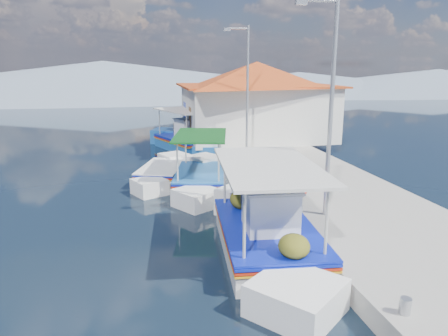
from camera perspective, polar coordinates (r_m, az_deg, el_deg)
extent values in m
plane|color=black|center=(10.03, -6.82, -14.61)|extent=(160.00, 160.00, 0.00)
cube|color=gray|center=(16.80, 11.70, -2.01)|extent=(5.00, 44.00, 0.50)
cylinder|color=#A5A8AD|center=(8.39, 23.30, -16.75)|extent=(0.20, 0.20, 0.30)
cylinder|color=#A5A8AD|center=(12.38, 10.10, -5.76)|extent=(0.20, 0.20, 0.30)
cylinder|color=#A5A8AD|center=(17.86, 3.03, 0.54)|extent=(0.20, 0.20, 0.30)
cylinder|color=#A5A8AD|center=(23.59, -0.67, 3.84)|extent=(0.20, 0.20, 0.30)
cube|color=white|center=(11.20, 5.76, -10.14)|extent=(2.63, 4.57, 0.96)
cube|color=white|center=(13.68, 1.05, -4.99)|extent=(2.25, 2.25, 1.06)
cube|color=white|center=(8.97, 13.04, -16.97)|extent=(2.19, 2.19, 0.91)
cube|color=#0C1EA2|center=(11.02, 5.82, -8.04)|extent=(2.71, 4.71, 0.06)
cube|color=red|center=(11.05, 5.81, -8.42)|extent=(2.71, 4.71, 0.05)
cube|color=gold|center=(11.08, 5.80, -8.76)|extent=(2.71, 4.71, 0.04)
cube|color=#0C1EA2|center=(11.00, 5.83, -7.69)|extent=(2.72, 4.67, 0.05)
cube|color=brown|center=(11.01, 5.82, -7.84)|extent=(2.44, 4.47, 0.05)
cube|color=white|center=(10.55, 6.54, -5.61)|extent=(1.34, 1.42, 1.11)
cube|color=silver|center=(10.38, 6.62, -2.62)|extent=(1.46, 1.53, 0.06)
cylinder|color=beige|center=(12.12, -1.35, -1.70)|extent=(0.07, 0.07, 1.61)
cylinder|color=beige|center=(12.70, 6.39, -1.05)|extent=(0.07, 0.07, 1.61)
cylinder|color=beige|center=(8.81, 5.26, -7.84)|extent=(0.07, 0.07, 1.61)
cylinder|color=beige|center=(9.60, 15.18, -6.44)|extent=(0.07, 0.07, 1.61)
cube|color=silver|center=(10.52, 6.04, 0.36)|extent=(2.74, 4.58, 0.07)
ellipsoid|color=#3B4312|center=(12.01, 1.45, -4.43)|extent=(0.77, 0.84, 0.58)
ellipsoid|color=#3B4312|center=(12.71, 3.75, -3.63)|extent=(0.65, 0.71, 0.48)
ellipsoid|color=#3B4312|center=(9.49, 11.33, -10.04)|extent=(0.69, 0.75, 0.51)
sphere|color=red|center=(11.69, 9.33, -2.73)|extent=(0.40, 0.40, 0.40)
cube|color=white|center=(16.64, -3.11, -2.06)|extent=(2.53, 3.72, 0.87)
cube|color=white|center=(18.70, -5.66, 0.03)|extent=(1.82, 1.82, 0.96)
cube|color=white|center=(14.68, 0.04, -4.23)|extent=(1.77, 1.77, 0.82)
cube|color=#0C1EA2|center=(16.54, -3.13, -0.72)|extent=(2.61, 3.84, 0.05)
cube|color=red|center=(16.55, -3.12, -0.96)|extent=(2.61, 3.84, 0.05)
cube|color=gold|center=(16.57, -3.12, -1.18)|extent=(2.61, 3.84, 0.04)
cube|color=#1D5FAF|center=(16.52, -3.13, -0.50)|extent=(2.62, 3.81, 0.05)
cube|color=brown|center=(16.53, -3.13, -0.59)|extent=(2.37, 3.63, 0.05)
cylinder|color=beige|center=(17.45, -7.11, 2.57)|extent=(0.06, 0.06, 1.47)
cylinder|color=beige|center=(17.93, -2.63, 2.96)|extent=(0.06, 0.06, 1.47)
cylinder|color=beige|center=(14.80, -3.80, 0.60)|extent=(0.06, 0.06, 1.47)
cylinder|color=beige|center=(15.36, 1.32, 1.12)|extent=(0.06, 0.06, 1.47)
cube|color=#0E4918|center=(16.22, -3.20, 4.42)|extent=(2.62, 3.74, 0.06)
cube|color=white|center=(17.84, -8.23, -1.12)|extent=(2.42, 3.29, 0.82)
cube|color=white|center=(19.60, -10.45, 0.46)|extent=(1.50, 1.50, 0.91)
cube|color=white|center=(16.16, -5.63, -2.64)|extent=(1.46, 1.46, 0.78)
cube|color=#0C1EA2|center=(17.75, -8.27, 0.06)|extent=(2.50, 3.39, 0.05)
cube|color=red|center=(17.77, -8.26, -0.16)|extent=(2.50, 3.39, 0.04)
cube|color=gold|center=(17.78, -8.26, -0.35)|extent=(2.50, 3.39, 0.03)
cube|color=white|center=(17.74, -8.28, 0.25)|extent=(2.50, 3.36, 0.04)
cube|color=brown|center=(17.74, -8.27, 0.17)|extent=(2.29, 3.19, 0.04)
cube|color=#1D5FAF|center=(24.31, -5.20, 3.03)|extent=(3.35, 4.38, 0.92)
cube|color=#1D5FAF|center=(26.77, -3.72, 4.31)|extent=(1.92, 1.92, 1.02)
cube|color=#1D5FAF|center=(21.95, -6.95, 1.81)|extent=(1.86, 1.86, 0.87)
cube|color=#0C1EA2|center=(24.24, -5.23, 4.02)|extent=(3.45, 4.51, 0.06)
cube|color=red|center=(24.25, -5.22, 3.84)|extent=(3.45, 4.51, 0.05)
cube|color=gold|center=(24.26, -5.22, 3.68)|extent=(3.45, 4.51, 0.04)
cube|color=#0C1EA2|center=(24.23, -5.23, 4.18)|extent=(3.45, 4.48, 0.05)
cube|color=brown|center=(24.23, -5.23, 4.11)|extent=(3.17, 4.25, 0.05)
cube|color=white|center=(23.87, -5.44, 5.25)|extent=(1.51, 1.59, 1.06)
cube|color=silver|center=(23.79, -5.47, 6.57)|extent=(1.64, 1.71, 0.06)
cylinder|color=beige|center=(25.90, -6.04, 6.45)|extent=(0.07, 0.07, 1.55)
cylinder|color=beige|center=(25.49, -2.51, 6.40)|extent=(0.07, 0.07, 1.55)
cylinder|color=beige|center=(22.80, -8.35, 5.38)|extent=(0.07, 0.07, 1.55)
cylinder|color=beige|center=(22.34, -4.38, 5.31)|extent=(0.07, 0.07, 1.55)
cube|color=silver|center=(24.02, -5.31, 7.75)|extent=(3.44, 4.42, 0.07)
cube|color=white|center=(24.92, 4.34, 7.47)|extent=(8.00, 6.00, 3.00)
cube|color=#A74A17|center=(24.80, 4.41, 11.03)|extent=(8.64, 6.48, 0.10)
pyramid|color=#A74A17|center=(24.77, 4.44, 12.53)|extent=(10.49, 10.49, 1.40)
cube|color=brown|center=(23.21, -4.53, 5.75)|extent=(0.06, 1.00, 2.00)
cube|color=#0C1EA2|center=(25.60, -5.27, 7.85)|extent=(0.06, 1.20, 0.90)
cylinder|color=#A5A8AD|center=(12.07, 14.24, 7.44)|extent=(0.12, 0.12, 6.00)
cylinder|color=#A5A8AD|center=(11.90, 12.78, 21.20)|extent=(1.00, 0.08, 0.08)
cube|color=#A5A8AD|center=(11.71, 10.38, 21.19)|extent=(0.30, 0.14, 0.14)
cylinder|color=#A5A8AD|center=(20.52, 3.17, 10.33)|extent=(0.12, 0.12, 6.00)
cylinder|color=#A5A8AD|center=(20.42, 1.86, 18.32)|extent=(1.00, 0.08, 0.08)
cube|color=#A5A8AD|center=(20.31, 0.41, 18.21)|extent=(0.30, 0.14, 0.14)
cone|color=slate|center=(64.99, -15.87, 11.33)|extent=(96.00, 96.00, 5.50)
cone|color=slate|center=(69.76, 10.05, 11.08)|extent=(76.80, 76.80, 3.80)
cone|color=slate|center=(82.30, 26.75, 10.37)|extent=(89.60, 89.60, 4.20)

